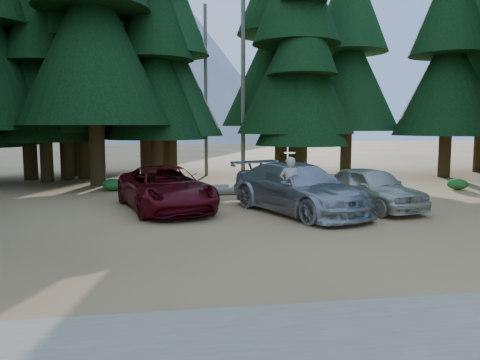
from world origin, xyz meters
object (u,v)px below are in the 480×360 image
Objects in this scene: log_left at (191,192)px; silver_minivan_right at (371,188)px; frisbee_player at (290,184)px; red_pickup at (165,188)px; log_mid at (196,188)px; silver_minivan_center at (298,188)px; log_right at (339,183)px.

silver_minivan_right is at bearing -39.53° from log_left.
frisbee_player is at bearing -177.07° from silver_minivan_right.
red_pickup reaches higher than log_mid.
red_pickup reaches higher than silver_minivan_right.
log_mid is (0.33, 1.82, -0.04)m from log_left.
log_mid is at bearing 59.05° from red_pickup.
log_left is 1.85m from log_mid.
silver_minivan_right is 8.33m from log_mid.
log_left is 1.54× the size of log_mid.
log_mid is at bearing 94.33° from silver_minivan_center.
red_pickup reaches higher than log_left.
red_pickup is 10.12m from log_right.
frisbee_player reaches higher than silver_minivan_right.
log_mid is at bearing 73.22° from log_left.
silver_minivan_center is at bearing -119.53° from frisbee_player.
red_pickup is 0.95× the size of silver_minivan_center.
silver_minivan_right is 0.95× the size of log_left.
frisbee_player reaches higher than log_left.
silver_minivan_right is at bearing -157.98° from frisbee_player.
silver_minivan_right is 3.46m from frisbee_player.
log_mid is (-3.13, 6.16, -0.72)m from silver_minivan_center.
red_pickup is 4.68m from silver_minivan_center.
red_pickup is 5.08m from log_mid.
log_left is at bearing 105.96° from silver_minivan_center.
red_pickup is 3.26m from log_left.
frisbee_player is (-3.27, -1.08, 0.33)m from silver_minivan_right.
log_mid is at bearing 163.84° from log_right.
silver_minivan_right is at bearing -16.36° from silver_minivan_center.
log_left is at bearing -56.40° from frisbee_player.
log_mid is at bearing -65.66° from frisbee_player.
log_left is (-2.94, 5.12, -0.92)m from frisbee_player.
frisbee_player is at bearing -72.32° from log_mid.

